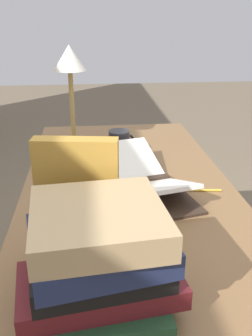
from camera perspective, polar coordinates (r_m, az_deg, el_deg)
reading_desk at (r=1.16m, az=0.86°, el=-9.03°), size 1.56×0.66×0.73m
open_book at (r=1.17m, az=-1.05°, el=-1.91°), size 0.55×0.45×0.08m
book_stack_tall at (r=0.68m, az=-4.08°, el=-14.05°), size 0.24×0.31×0.22m
book_standing_upright at (r=0.81m, az=-7.34°, el=-5.04°), size 0.06×0.18×0.28m
reading_lamp at (r=1.47m, az=-8.49°, el=14.18°), size 0.12×0.12×0.40m
coffee_mug at (r=1.43m, az=-0.98°, el=3.84°), size 0.08×0.10×0.10m
pencil at (r=1.18m, az=10.56°, el=-3.34°), size 0.03×0.16×0.01m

